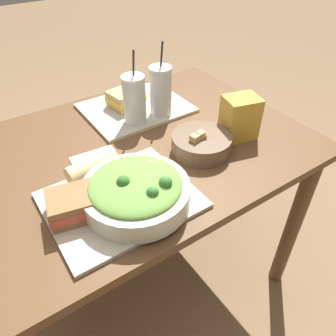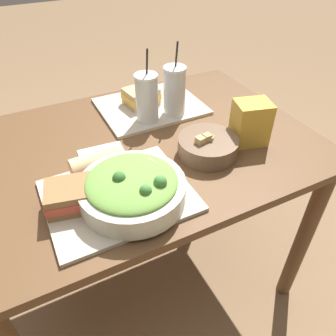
% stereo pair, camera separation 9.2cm
% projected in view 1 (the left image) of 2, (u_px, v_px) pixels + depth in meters
% --- Properties ---
extents(ground_plane, '(12.00, 12.00, 0.00)m').
position_uv_depth(ground_plane, '(144.00, 276.00, 1.59)').
color(ground_plane, '#846647').
extents(dining_table, '(1.17, 0.83, 0.78)m').
position_uv_depth(dining_table, '(136.00, 173.00, 1.18)').
color(dining_table, brown).
rests_on(dining_table, ground_plane).
extents(tray_near, '(0.39, 0.32, 0.01)m').
position_uv_depth(tray_near, '(121.00, 200.00, 0.89)').
color(tray_near, '#BCB29E').
rests_on(tray_near, dining_table).
extents(tray_far, '(0.39, 0.32, 0.01)m').
position_uv_depth(tray_far, '(136.00, 108.00, 1.29)').
color(tray_far, '#BCB29E').
rests_on(tray_far, dining_table).
extents(salad_bowl, '(0.29, 0.29, 0.10)m').
position_uv_depth(salad_bowl, '(136.00, 191.00, 0.85)').
color(salad_bowl, beige).
rests_on(salad_bowl, tray_near).
extents(soup_bowl, '(0.19, 0.19, 0.08)m').
position_uv_depth(soup_bowl, '(201.00, 143.00, 1.06)').
color(soup_bowl, brown).
rests_on(soup_bowl, dining_table).
extents(sandwich_near, '(0.15, 0.13, 0.06)m').
position_uv_depth(sandwich_near, '(73.00, 205.00, 0.83)').
color(sandwich_near, olive).
rests_on(sandwich_near, tray_near).
extents(baguette_near, '(0.15, 0.08, 0.07)m').
position_uv_depth(baguette_near, '(94.00, 168.00, 0.94)').
color(baguette_near, '#DBBC84').
rests_on(baguette_near, tray_near).
extents(sandwich_far, '(0.14, 0.12, 0.06)m').
position_uv_depth(sandwich_far, '(126.00, 98.00, 1.27)').
color(sandwich_far, tan).
rests_on(sandwich_far, tray_far).
extents(drink_cup_dark, '(0.08, 0.08, 0.26)m').
position_uv_depth(drink_cup_dark, '(134.00, 101.00, 1.15)').
color(drink_cup_dark, silver).
rests_on(drink_cup_dark, tray_far).
extents(drink_cup_red, '(0.08, 0.08, 0.27)m').
position_uv_depth(drink_cup_red, '(161.00, 92.00, 1.20)').
color(drink_cup_red, silver).
rests_on(drink_cup_red, tray_far).
extents(chip_bag, '(0.13, 0.12, 0.15)m').
position_uv_depth(chip_bag, '(240.00, 118.00, 1.10)').
color(chip_bag, gold).
rests_on(chip_bag, dining_table).
extents(napkin_folded, '(0.15, 0.11, 0.00)m').
position_uv_depth(napkin_folded, '(95.00, 159.00, 1.04)').
color(napkin_folded, silver).
rests_on(napkin_folded, dining_table).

